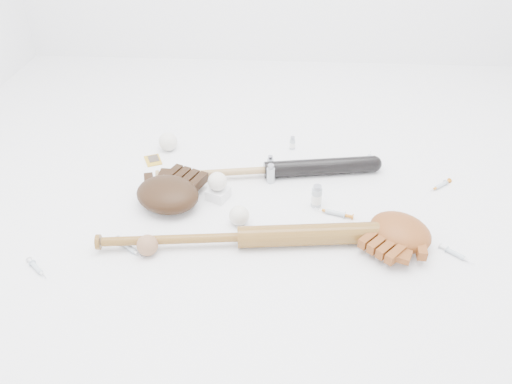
# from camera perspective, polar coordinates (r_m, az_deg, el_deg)

# --- Properties ---
(bat_dark) EXTENTS (0.93, 0.22, 0.07)m
(bat_dark) POSITION_cam_1_polar(r_m,az_deg,el_deg) (2.01, 1.26, 2.54)
(bat_dark) COLOR black
(bat_dark) RESTS_ON ground
(bat_wood) EXTENTS (1.01, 0.19, 0.07)m
(bat_wood) POSITION_cam_1_polar(r_m,az_deg,el_deg) (1.68, -1.74, -5.17)
(bat_wood) COLOR brown
(bat_wood) RESTS_ON ground
(glove_dark) EXTENTS (0.38, 0.38, 0.10)m
(glove_dark) POSITION_cam_1_polar(r_m,az_deg,el_deg) (1.87, -10.07, -0.22)
(glove_dark) COLOR black
(glove_dark) RESTS_ON ground
(glove_tan) EXTENTS (0.36, 0.36, 0.09)m
(glove_tan) POSITION_cam_1_polar(r_m,az_deg,el_deg) (1.75, 16.17, -4.33)
(glove_tan) COLOR brown
(glove_tan) RESTS_ON ground
(trading_card) EXTENTS (0.09, 0.11, 0.00)m
(trading_card) POSITION_cam_1_polar(r_m,az_deg,el_deg) (2.18, -11.68, 3.57)
(trading_card) COLOR #B98C21
(trading_card) RESTS_ON ground
(pedestal) EXTENTS (0.10, 0.10, 0.04)m
(pedestal) POSITION_cam_1_polar(r_m,az_deg,el_deg) (1.90, -4.36, -0.19)
(pedestal) COLOR white
(pedestal) RESTS_ON ground
(baseball_on_pedestal) EXTENTS (0.07, 0.07, 0.07)m
(baseball_on_pedestal) POSITION_cam_1_polar(r_m,az_deg,el_deg) (1.87, -4.44, 1.22)
(baseball_on_pedestal) COLOR silver
(baseball_on_pedestal) RESTS_ON pedestal
(baseball_left) EXTENTS (0.08, 0.08, 0.08)m
(baseball_left) POSITION_cam_1_polar(r_m,az_deg,el_deg) (1.94, -10.40, 0.72)
(baseball_left) COLOR silver
(baseball_left) RESTS_ON ground
(baseball_upper) EXTENTS (0.08, 0.08, 0.08)m
(baseball_upper) POSITION_cam_1_polar(r_m,az_deg,el_deg) (2.22, -10.02, 5.68)
(baseball_upper) COLOR silver
(baseball_upper) RESTS_ON ground
(baseball_mid) EXTENTS (0.07, 0.07, 0.07)m
(baseball_mid) POSITION_cam_1_polar(r_m,az_deg,el_deg) (1.77, -1.94, -2.70)
(baseball_mid) COLOR silver
(baseball_mid) RESTS_ON ground
(baseball_aged) EXTENTS (0.07, 0.07, 0.07)m
(baseball_aged) POSITION_cam_1_polar(r_m,az_deg,el_deg) (1.69, -12.30, -5.97)
(baseball_aged) COLOR #906445
(baseball_aged) RESTS_ON ground
(syringe_0) EXTENTS (0.12, 0.11, 0.02)m
(syringe_0) POSITION_cam_1_polar(r_m,az_deg,el_deg) (1.76, -23.79, -7.93)
(syringe_0) COLOR #ADBCC6
(syringe_0) RESTS_ON ground
(syringe_1) EXTENTS (0.16, 0.07, 0.02)m
(syringe_1) POSITION_cam_1_polar(r_m,az_deg,el_deg) (1.85, 9.02, -2.38)
(syringe_1) COLOR #ADBCC6
(syringe_1) RESTS_ON ground
(syringe_2) EXTENTS (0.06, 0.14, 0.02)m
(syringe_2) POSITION_cam_1_polar(r_m,az_deg,el_deg) (2.18, 12.73, 3.69)
(syringe_2) COLOR #ADBCC6
(syringe_2) RESTS_ON ground
(syringe_3) EXTENTS (0.12, 0.11, 0.02)m
(syringe_3) POSITION_cam_1_polar(r_m,az_deg,el_deg) (1.78, 21.83, -6.57)
(syringe_3) COLOR #ADBCC6
(syringe_3) RESTS_ON ground
(syringe_4) EXTENTS (0.12, 0.11, 0.02)m
(syringe_4) POSITION_cam_1_polar(r_m,az_deg,el_deg) (2.10, 20.36, 0.73)
(syringe_4) COLOR #ADBCC6
(syringe_4) RESTS_ON ground
(syringe_5) EXTENTS (0.14, 0.12, 0.02)m
(syringe_5) POSITION_cam_1_polar(r_m,az_deg,el_deg) (1.74, -14.37, -6.09)
(syringe_5) COLOR #ADBCC6
(syringe_5) RESTS_ON ground
(vial_0) EXTENTS (0.03, 0.03, 0.07)m
(vial_0) POSITION_cam_1_polar(r_m,az_deg,el_deg) (2.05, 1.64, 3.31)
(vial_0) COLOR #ABB5BB
(vial_0) RESTS_ON ground
(vial_1) EXTENTS (0.02, 0.02, 0.06)m
(vial_1) POSITION_cam_1_polar(r_m,az_deg,el_deg) (2.21, 4.18, 5.62)
(vial_1) COLOR #ABB5BB
(vial_1) RESTS_ON ground
(vial_2) EXTENTS (0.03, 0.03, 0.08)m
(vial_2) POSITION_cam_1_polar(r_m,az_deg,el_deg) (1.98, 1.69, 2.12)
(vial_2) COLOR #ABB5BB
(vial_2) RESTS_ON ground
(vial_3) EXTENTS (0.04, 0.04, 0.09)m
(vial_3) POSITION_cam_1_polar(r_m,az_deg,el_deg) (1.86, 6.95, -0.45)
(vial_3) COLOR #ABB5BB
(vial_3) RESTS_ON ground
(vial_4) EXTENTS (0.03, 0.03, 0.07)m
(vial_4) POSITION_cam_1_polar(r_m,az_deg,el_deg) (1.85, -9.97, -1.33)
(vial_4) COLOR #ABB5BB
(vial_4) RESTS_ON ground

